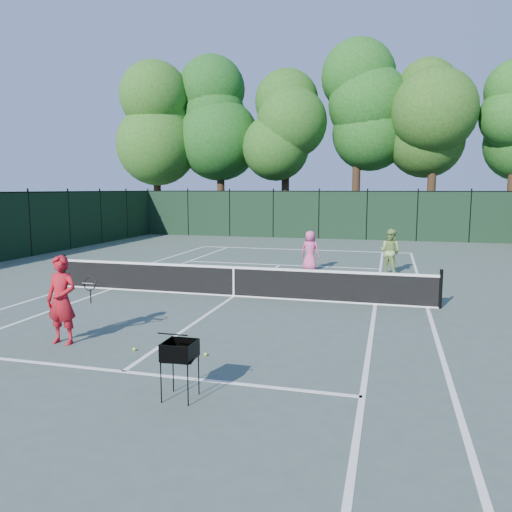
% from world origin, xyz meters
% --- Properties ---
extents(ground, '(90.00, 90.00, 0.00)m').
position_xyz_m(ground, '(0.00, 0.00, 0.00)').
color(ground, '#435149').
rests_on(ground, ground).
extents(sideline_doubles_left, '(0.10, 23.77, 0.01)m').
position_xyz_m(sideline_doubles_left, '(-5.49, 0.00, 0.00)').
color(sideline_doubles_left, white).
rests_on(sideline_doubles_left, ground).
extents(sideline_doubles_right, '(0.10, 23.77, 0.01)m').
position_xyz_m(sideline_doubles_right, '(5.49, 0.00, 0.00)').
color(sideline_doubles_right, white).
rests_on(sideline_doubles_right, ground).
extents(sideline_singles_left, '(0.10, 23.77, 0.01)m').
position_xyz_m(sideline_singles_left, '(-4.12, 0.00, 0.00)').
color(sideline_singles_left, white).
rests_on(sideline_singles_left, ground).
extents(sideline_singles_right, '(0.10, 23.77, 0.01)m').
position_xyz_m(sideline_singles_right, '(4.12, 0.00, 0.00)').
color(sideline_singles_right, white).
rests_on(sideline_singles_right, ground).
extents(baseline_far, '(10.97, 0.10, 0.01)m').
position_xyz_m(baseline_far, '(0.00, 11.88, 0.00)').
color(baseline_far, white).
rests_on(baseline_far, ground).
extents(service_line_near, '(8.23, 0.10, 0.01)m').
position_xyz_m(service_line_near, '(0.00, -6.40, 0.00)').
color(service_line_near, white).
rests_on(service_line_near, ground).
extents(service_line_far, '(8.23, 0.10, 0.01)m').
position_xyz_m(service_line_far, '(0.00, 6.40, 0.00)').
color(service_line_far, white).
rests_on(service_line_far, ground).
extents(center_service_line, '(0.10, 12.80, 0.01)m').
position_xyz_m(center_service_line, '(0.00, 0.00, 0.00)').
color(center_service_line, white).
rests_on(center_service_line, ground).
extents(tennis_net, '(11.69, 0.09, 1.06)m').
position_xyz_m(tennis_net, '(0.00, 0.00, 0.48)').
color(tennis_net, black).
rests_on(tennis_net, ground).
extents(fence_far, '(24.00, 0.05, 3.00)m').
position_xyz_m(fence_far, '(0.00, 18.00, 1.50)').
color(fence_far, black).
rests_on(fence_far, ground).
extents(tree_0, '(6.40, 6.40, 13.14)m').
position_xyz_m(tree_0, '(-13.00, 21.50, 8.16)').
color(tree_0, black).
rests_on(tree_0, ground).
extents(tree_1, '(6.80, 6.80, 13.98)m').
position_xyz_m(tree_1, '(-8.00, 22.00, 8.69)').
color(tree_1, black).
rests_on(tree_1, ground).
extents(tree_2, '(6.00, 6.00, 12.40)m').
position_xyz_m(tree_2, '(-3.00, 21.80, 7.73)').
color(tree_2, black).
rests_on(tree_2, ground).
extents(tree_3, '(7.00, 7.00, 14.45)m').
position_xyz_m(tree_3, '(2.00, 22.30, 9.01)').
color(tree_3, black).
rests_on(tree_3, ground).
extents(tree_4, '(6.20, 6.20, 12.97)m').
position_xyz_m(tree_4, '(7.00, 21.60, 8.14)').
color(tree_4, black).
rests_on(tree_4, ground).
extents(coach, '(0.94, 0.62, 1.84)m').
position_xyz_m(coach, '(-2.03, -5.26, 0.92)').
color(coach, '#AD131F').
rests_on(coach, ground).
extents(player_pink, '(0.86, 0.67, 1.56)m').
position_xyz_m(player_pink, '(1.44, 5.36, 0.78)').
color(player_pink, '#D84C89').
rests_on(player_pink, ground).
extents(player_green, '(1.03, 0.96, 1.70)m').
position_xyz_m(player_green, '(4.47, 5.39, 0.85)').
color(player_green, '#8EB359').
rests_on(player_green, ground).
extents(ball_hopper, '(0.53, 0.53, 0.90)m').
position_xyz_m(ball_hopper, '(1.43, -7.18, 0.76)').
color(ball_hopper, black).
rests_on(ball_hopper, ground).
extents(loose_ball_near_cart, '(0.07, 0.07, 0.07)m').
position_xyz_m(loose_ball_near_cart, '(-0.37, -5.33, 0.03)').
color(loose_ball_near_cart, '#C2E42E').
rests_on(loose_ball_near_cart, ground).
extents(loose_ball_midcourt, '(0.07, 0.07, 0.07)m').
position_xyz_m(loose_ball_midcourt, '(1.10, -5.25, 0.03)').
color(loose_ball_midcourt, '#C0D42B').
rests_on(loose_ball_midcourt, ground).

